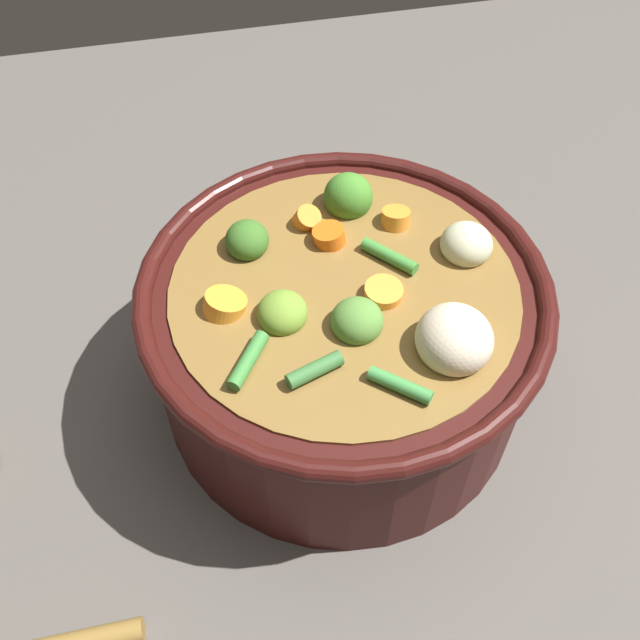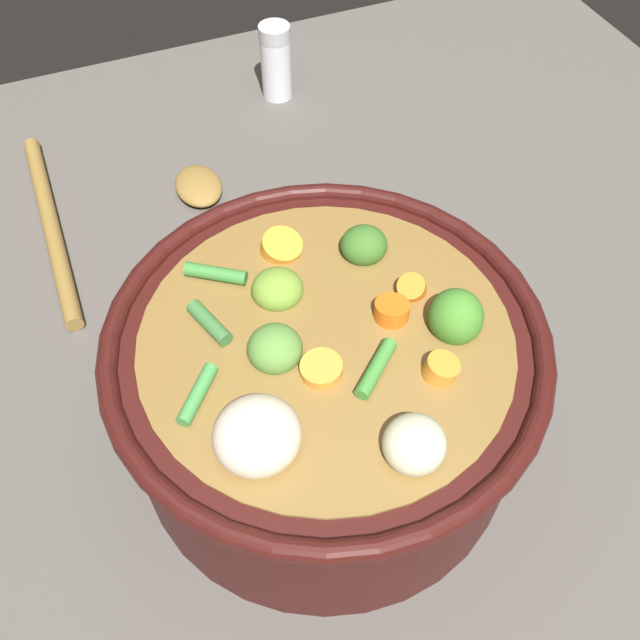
{
  "view_description": "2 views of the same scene",
  "coord_description": "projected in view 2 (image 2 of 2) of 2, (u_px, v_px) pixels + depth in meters",
  "views": [
    {
      "loc": [
        -0.31,
        0.08,
        0.48
      ],
      "look_at": [
        -0.01,
        0.02,
        0.1
      ],
      "focal_mm": 40.56,
      "sensor_mm": 36.0,
      "label": 1
    },
    {
      "loc": [
        -0.1,
        -0.24,
        0.47
      ],
      "look_at": [
        0.0,
        0.02,
        0.11
      ],
      "focal_mm": 39.79,
      "sensor_mm": 36.0,
      "label": 2
    }
  ],
  "objects": [
    {
      "name": "cooking_pot",
      "position": [
        325.0,
        383.0,
        0.48
      ],
      "size": [
        0.28,
        0.28,
        0.15
      ],
      "color": "#38110F",
      "rests_on": "ground_plane"
    },
    {
      "name": "salt_shaker",
      "position": [
        276.0,
        62.0,
        0.76
      ],
      "size": [
        0.03,
        0.03,
        0.08
      ],
      "color": "silver",
      "rests_on": "ground_plane"
    },
    {
      "name": "wooden_spoon",
      "position": [
        117.0,
        208.0,
        0.67
      ],
      "size": [
        0.17,
        0.25,
        0.02
      ],
      "color": "olive",
      "rests_on": "ground_plane"
    },
    {
      "name": "ground_plane",
      "position": [
        325.0,
        430.0,
        0.53
      ],
      "size": [
        1.1,
        1.1,
        0.0
      ],
      "primitive_type": "plane",
      "color": "#514C47"
    }
  ]
}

